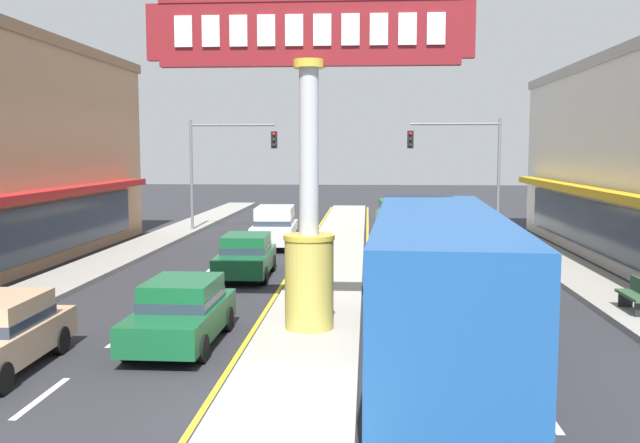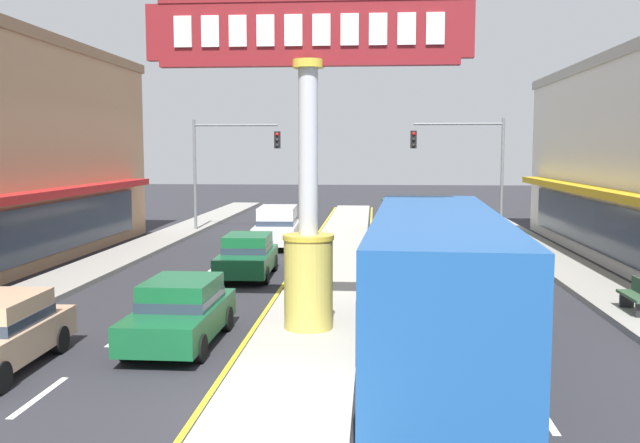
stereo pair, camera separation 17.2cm
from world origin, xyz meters
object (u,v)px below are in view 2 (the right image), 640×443
at_px(traffic_light_left_side, 226,155).
at_px(street_bench, 637,295).
at_px(district_sign, 308,157).
at_px(traffic_light_right_side, 468,156).
at_px(sedan_far_right_lane, 181,311).
at_px(suv_kerb_right, 277,226).
at_px(bus_near_right_lane, 436,280).
at_px(suv_near_left_lane, 398,217).
at_px(sedan_mid_left_lane, 247,255).

xyz_separation_m(traffic_light_left_side, street_bench, (15.22, -18.87, -3.60)).
height_order(district_sign, traffic_light_right_side, district_sign).
bearing_deg(district_sign, street_bench, 14.08).
xyz_separation_m(sedan_far_right_lane, suv_kerb_right, (-0.00, 16.69, 0.20)).
bearing_deg(traffic_light_right_side, sedan_far_right_lane, -113.78).
distance_m(traffic_light_left_side, bus_near_right_lane, 25.47).
relative_size(traffic_light_right_side, suv_near_left_lane, 1.33).
relative_size(sedan_mid_left_lane, street_bench, 2.72).
xyz_separation_m(traffic_light_right_side, suv_near_left_lane, (-3.58, 0.45, -3.26)).
bearing_deg(suv_near_left_lane, district_sign, -98.04).
xyz_separation_m(district_sign, traffic_light_left_side, (-6.50, 21.06, -0.14)).
distance_m(district_sign, street_bench, 9.74).
relative_size(traffic_light_left_side, traffic_light_right_side, 1.00).
height_order(traffic_light_right_side, sedan_mid_left_lane, traffic_light_right_side).
relative_size(sedan_mid_left_lane, suv_kerb_right, 0.93).
bearing_deg(sedan_far_right_lane, traffic_light_left_side, 99.16).
height_order(sedan_far_right_lane, street_bench, sedan_far_right_lane).
distance_m(traffic_light_left_side, sedan_far_right_lane, 22.78).
xyz_separation_m(traffic_light_left_side, sedan_mid_left_lane, (3.58, -13.44, -3.46)).
height_order(traffic_light_right_side, sedan_far_right_lane, traffic_light_right_side).
distance_m(district_sign, bus_near_right_lane, 4.58).
bearing_deg(street_bench, sedan_far_right_lane, -163.88).
height_order(district_sign, sedan_mid_left_lane, district_sign).
bearing_deg(sedan_mid_left_lane, district_sign, -69.07).
xyz_separation_m(traffic_light_left_side, suv_near_left_lane, (9.41, -0.43, -3.26)).
relative_size(bus_near_right_lane, sedan_mid_left_lane, 2.60).
height_order(sedan_mid_left_lane, street_bench, sedan_mid_left_lane).
bearing_deg(sedan_mid_left_lane, suv_near_left_lane, 65.88).
distance_m(traffic_light_right_side, suv_kerb_right, 11.00).
xyz_separation_m(traffic_light_right_side, suv_kerb_right, (-9.41, -4.67, -3.26)).
distance_m(suv_near_left_lane, street_bench, 19.34).
distance_m(traffic_light_right_side, street_bench, 18.48).
distance_m(bus_near_right_lane, sedan_far_right_lane, 6.07).
height_order(traffic_light_right_side, suv_near_left_lane, traffic_light_right_side).
bearing_deg(suv_kerb_right, sedan_far_right_lane, -89.99).
relative_size(district_sign, suv_near_left_lane, 1.74).
relative_size(district_sign, street_bench, 5.05).
relative_size(suv_near_left_lane, street_bench, 2.91).
bearing_deg(suv_near_left_lane, bus_near_right_lane, -90.00).
bearing_deg(traffic_light_left_side, suv_near_left_lane, -2.59).
bearing_deg(sedan_far_right_lane, street_bench, 16.12).
bearing_deg(traffic_light_right_side, street_bench, -82.93).
xyz_separation_m(district_sign, suv_kerb_right, (-2.91, 15.51, -3.40)).
height_order(traffic_light_left_side, bus_near_right_lane, traffic_light_left_side).
bearing_deg(sedan_far_right_lane, suv_near_left_lane, 75.04).
relative_size(district_sign, traffic_light_left_side, 1.30).
xyz_separation_m(bus_near_right_lane, suv_kerb_right, (-5.83, 18.00, -0.88)).
bearing_deg(suv_kerb_right, traffic_light_right_side, 26.37).
distance_m(sedan_far_right_lane, suv_kerb_right, 16.69).
relative_size(district_sign, traffic_light_right_side, 1.30).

